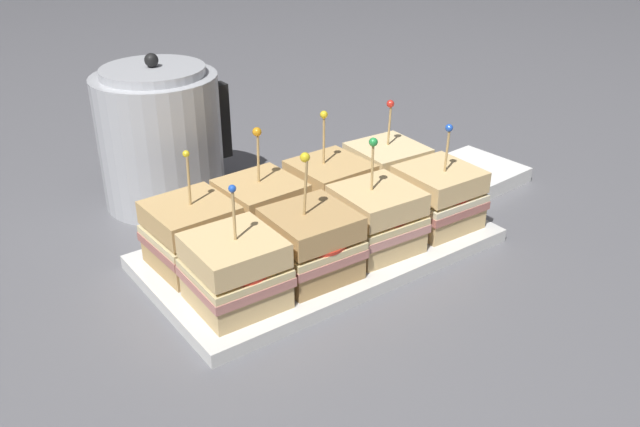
# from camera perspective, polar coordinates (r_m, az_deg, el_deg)

# --- Properties ---
(ground_plane) EXTENTS (6.00, 6.00, 0.00)m
(ground_plane) POSITION_cam_1_polar(r_m,az_deg,el_deg) (0.91, 0.00, -3.43)
(ground_plane) COLOR slate
(serving_platter) EXTENTS (0.46, 0.25, 0.02)m
(serving_platter) POSITION_cam_1_polar(r_m,az_deg,el_deg) (0.91, 0.00, -2.94)
(serving_platter) COLOR silver
(serving_platter) RESTS_ON ground_plane
(sandwich_front_far_left) EXTENTS (0.10, 0.10, 0.15)m
(sandwich_front_far_left) POSITION_cam_1_polar(r_m,az_deg,el_deg) (0.77, -7.15, -4.86)
(sandwich_front_far_left) COLOR #DBB77A
(sandwich_front_far_left) RESTS_ON serving_platter
(sandwich_front_center_left) EXTENTS (0.10, 0.10, 0.16)m
(sandwich_front_center_left) POSITION_cam_1_polar(r_m,az_deg,el_deg) (0.82, -0.75, -2.56)
(sandwich_front_center_left) COLOR tan
(sandwich_front_center_left) RESTS_ON serving_platter
(sandwich_front_center_right) EXTENTS (0.11, 0.11, 0.15)m
(sandwich_front_center_right) POSITION_cam_1_polar(r_m,az_deg,el_deg) (0.88, 4.77, -0.45)
(sandwich_front_center_right) COLOR #DBB77A
(sandwich_front_center_right) RESTS_ON serving_platter
(sandwich_front_far_right) EXTENTS (0.10, 0.10, 0.15)m
(sandwich_front_far_right) POSITION_cam_1_polar(r_m,az_deg,el_deg) (0.94, 9.91, 1.37)
(sandwich_front_far_right) COLOR #DBB77A
(sandwich_front_far_right) RESTS_ON serving_platter
(sandwich_back_far_left) EXTENTS (0.10, 0.10, 0.15)m
(sandwich_back_far_left) POSITION_cam_1_polar(r_m,az_deg,el_deg) (0.85, -10.73, -1.77)
(sandwich_back_far_left) COLOR tan
(sandwich_back_far_left) RESTS_ON serving_platter
(sandwich_back_center_left) EXTENTS (0.10, 0.10, 0.16)m
(sandwich_back_center_left) POSITION_cam_1_polar(r_m,az_deg,el_deg) (0.90, -4.95, 0.20)
(sandwich_back_center_left) COLOR tan
(sandwich_back_center_left) RESTS_ON serving_platter
(sandwich_back_center_right) EXTENTS (0.10, 0.10, 0.16)m
(sandwich_back_center_right) POSITION_cam_1_polar(r_m,az_deg,el_deg) (0.95, 0.86, 1.95)
(sandwich_back_center_right) COLOR tan
(sandwich_back_center_right) RESTS_ON serving_platter
(sandwich_back_far_right) EXTENTS (0.11, 0.11, 0.15)m
(sandwich_back_far_right) POSITION_cam_1_polar(r_m,az_deg,el_deg) (1.01, 5.66, 3.47)
(sandwich_back_far_right) COLOR beige
(sandwich_back_far_right) RESTS_ON serving_platter
(kettle_steel) EXTENTS (0.21, 0.18, 0.23)m
(kettle_steel) POSITION_cam_1_polar(r_m,az_deg,el_deg) (1.05, -13.26, 6.26)
(kettle_steel) COLOR #B7BABF
(kettle_steel) RESTS_ON ground_plane
(napkin_stack) EXTENTS (0.14, 0.14, 0.02)m
(napkin_stack) POSITION_cam_1_polar(r_m,az_deg,el_deg) (1.15, 12.83, 3.36)
(napkin_stack) COLOR white
(napkin_stack) RESTS_ON ground_plane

